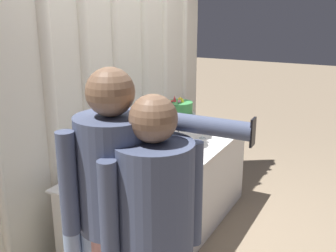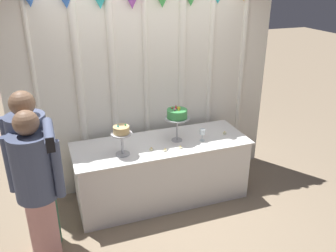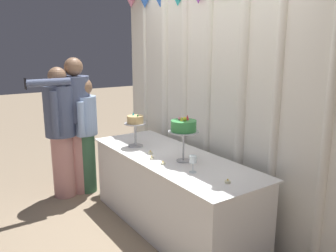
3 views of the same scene
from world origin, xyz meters
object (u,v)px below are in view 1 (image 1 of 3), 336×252
at_px(wine_glass, 203,127).
at_px(tealight_far_left, 174,160).
at_px(cake_display_nearleft, 152,142).
at_px(tealight_far_right, 209,127).
at_px(guest_man_pink_jacket, 109,237).
at_px(cake_table, 168,194).
at_px(tealight_near_left, 190,156).
at_px(cake_display_nearright, 179,110).
at_px(tealight_near_right, 198,149).
at_px(guest_man_dark_suit, 155,247).
at_px(guest_girl_blue_dress, 117,224).

height_order(wine_glass, tealight_far_left, wine_glass).
bearing_deg(cake_display_nearleft, tealight_far_right, 4.25).
distance_m(tealight_far_left, guest_man_pink_jacket, 1.22).
height_order(cake_table, guest_man_pink_jacket, guest_man_pink_jacket).
xyz_separation_m(tealight_near_left, guest_man_pink_jacket, (-1.34, -0.15, 0.03)).
height_order(cake_display_nearright, wine_glass, cake_display_nearright).
xyz_separation_m(tealight_near_right, tealight_far_right, (0.67, 0.18, 0.00)).
distance_m(cake_table, guest_man_pink_jacket, 1.49).
bearing_deg(cake_display_nearright, guest_man_dark_suit, -157.53).
xyz_separation_m(tealight_near_left, guest_girl_blue_dress, (-1.40, -0.24, 0.16)).
xyz_separation_m(cake_display_nearright, guest_girl_blue_dress, (-1.62, -0.46, -0.16)).
distance_m(tealight_far_left, tealight_far_right, 1.01).
relative_size(tealight_far_left, guest_girl_blue_dress, 0.03).
distance_m(cake_table, tealight_near_right, 0.48).
bearing_deg(guest_man_pink_jacket, guest_girl_blue_dress, -120.48).
height_order(cake_display_nearleft, cake_display_nearright, cake_display_nearright).
bearing_deg(wine_glass, cake_display_nearright, 159.03).
distance_m(cake_table, tealight_far_right, 0.92).
xyz_separation_m(cake_display_nearleft, guest_man_dark_suit, (-0.91, -0.54, -0.17)).
relative_size(wine_glass, guest_man_pink_jacket, 0.10).
bearing_deg(tealight_far_left, cake_table, 40.62).
bearing_deg(guest_man_dark_suit, tealight_near_left, 17.99).
relative_size(cake_display_nearleft, guest_man_pink_jacket, 0.26).
height_order(tealight_far_left, tealight_far_right, tealight_far_left).
height_order(cake_display_nearright, tealight_near_left, cake_display_nearright).
height_order(tealight_far_right, guest_girl_blue_dress, guest_girl_blue_dress).
bearing_deg(tealight_near_left, tealight_far_left, 152.68).
bearing_deg(guest_man_dark_suit, cake_table, 25.36).
xyz_separation_m(tealight_far_left, tealight_far_right, (1.00, 0.11, -0.00)).
relative_size(cake_table, tealight_far_right, 42.83).
height_order(tealight_near_left, guest_girl_blue_dress, guest_girl_blue_dress).
relative_size(cake_display_nearleft, tealight_near_right, 7.92).
bearing_deg(cake_table, tealight_far_left, -139.38).
relative_size(wine_glass, tealight_far_right, 3.08).
xyz_separation_m(wine_glass, tealight_far_right, (0.35, 0.08, -0.10)).
bearing_deg(tealight_near_right, cake_display_nearright, 79.67).
xyz_separation_m(cake_display_nearright, wine_glass, (0.29, -0.11, -0.22)).
relative_size(cake_table, guest_girl_blue_dress, 1.22).
relative_size(tealight_near_left, tealight_far_right, 0.84).
distance_m(guest_girl_blue_dress, guest_man_pink_jacket, 0.16).
distance_m(tealight_near_left, tealight_near_right, 0.19).
distance_m(cake_display_nearleft, tealight_near_right, 0.71).
bearing_deg(cake_table, guest_man_pink_jacket, -164.77).
relative_size(cake_display_nearleft, tealight_near_left, 9.22).
height_order(cake_display_nearright, tealight_far_right, cake_display_nearright).
xyz_separation_m(cake_display_nearright, tealight_near_left, (-0.23, -0.22, -0.32)).
bearing_deg(cake_display_nearleft, wine_glass, 1.12).
bearing_deg(tealight_near_left, guest_man_dark_suit, -162.01).
bearing_deg(tealight_near_right, tealight_near_left, -177.46).
height_order(tealight_near_left, guest_man_pink_jacket, guest_man_pink_jacket).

